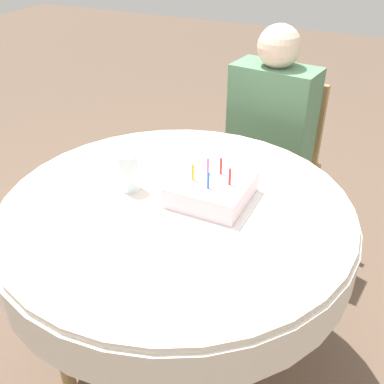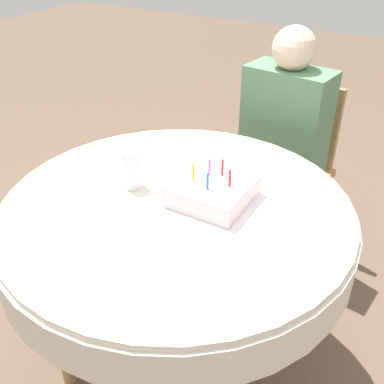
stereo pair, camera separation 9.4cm
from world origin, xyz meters
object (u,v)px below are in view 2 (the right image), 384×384
object	(u,v)px
person	(282,131)
birthday_cake	(212,190)
chair	(286,164)
drinking_glass	(132,170)

from	to	relation	value
person	birthday_cake	bearing A→B (deg)	-79.35
birthday_cake	chair	bearing A→B (deg)	92.11
person	chair	bearing A→B (deg)	90.00
chair	drinking_glass	xyz separation A→B (m)	(-0.24, -0.91, 0.34)
person	birthday_cake	distance (m)	0.77
chair	birthday_cake	world-z (taller)	birthday_cake
person	birthday_cake	xyz separation A→B (m)	(0.04, -0.76, 0.11)
chair	person	distance (m)	0.23
chair	birthday_cake	bearing A→B (deg)	-80.46
chair	person	world-z (taller)	person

